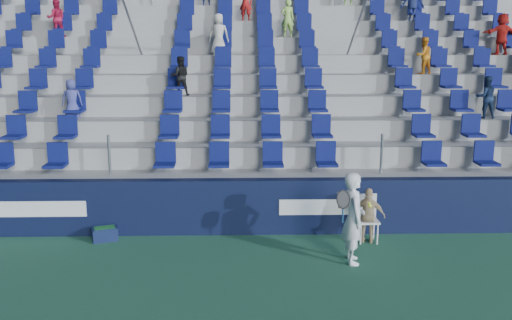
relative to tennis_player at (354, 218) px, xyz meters
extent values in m
plane|color=#296144|center=(-1.99, -1.44, -0.87)|extent=(70.00, 70.00, 0.00)
cube|color=black|center=(-1.99, 1.71, -0.27)|extent=(24.00, 0.30, 1.20)
cube|color=white|center=(-6.99, 1.55, -0.25)|extent=(3.20, 0.02, 0.34)
cube|color=white|center=(-0.49, 1.55, -0.25)|extent=(1.60, 0.02, 0.34)
cube|color=#9E9E99|center=(-1.99, 2.29, -0.27)|extent=(24.00, 0.85, 1.20)
cube|color=#9E9E99|center=(-1.99, 3.14, -0.02)|extent=(24.00, 0.85, 1.70)
cube|color=#9E9E99|center=(-1.99, 3.99, 0.23)|extent=(24.00, 0.85, 2.20)
cube|color=#9E9E99|center=(-1.99, 4.84, 0.48)|extent=(24.00, 0.85, 2.70)
cube|color=#9E9E99|center=(-1.99, 5.69, 0.73)|extent=(24.00, 0.85, 3.20)
cube|color=#9E9E99|center=(-1.99, 6.54, 0.98)|extent=(24.00, 0.85, 3.70)
cube|color=#9E9E99|center=(-1.99, 7.39, 1.23)|extent=(24.00, 0.85, 4.20)
cube|color=#9E9E99|center=(-1.99, 8.24, 1.48)|extent=(24.00, 0.85, 4.70)
cube|color=#9E9E99|center=(-1.99, 9.09, 1.73)|extent=(24.00, 0.85, 5.20)
cube|color=#9E9E99|center=(-1.99, 9.76, 2.23)|extent=(24.00, 0.50, 6.20)
cube|color=#0E1555|center=(-1.99, 2.29, 0.68)|extent=(16.05, 0.50, 0.70)
cube|color=#0E1555|center=(-1.99, 3.14, 1.18)|extent=(16.05, 0.50, 0.70)
cube|color=#0E1555|center=(-1.99, 3.99, 1.68)|extent=(16.05, 0.50, 0.70)
cube|color=#0E1555|center=(-1.99, 4.84, 2.18)|extent=(16.05, 0.50, 0.70)
cube|color=#0E1555|center=(-1.99, 5.69, 2.68)|extent=(16.05, 0.50, 0.70)
cube|color=#0E1555|center=(-1.99, 6.54, 3.18)|extent=(16.05, 0.50, 0.70)
cube|color=#0E1555|center=(-1.99, 7.39, 3.68)|extent=(16.05, 0.50, 0.70)
cube|color=#0E1555|center=(-1.99, 8.24, 4.18)|extent=(16.05, 0.50, 0.70)
cylinder|color=gray|center=(-4.99, 5.69, 3.48)|extent=(0.06, 7.68, 4.55)
cylinder|color=gray|center=(1.01, 5.69, 3.48)|extent=(0.06, 7.68, 4.55)
imported|color=orange|center=(2.91, 5.64, 2.83)|extent=(0.59, 0.52, 1.00)
imported|color=black|center=(-3.68, 4.79, 2.33)|extent=(0.53, 0.44, 1.01)
imported|color=red|center=(5.41, 6.49, 3.41)|extent=(1.13, 0.52, 1.17)
imported|color=#19234D|center=(3.27, 8.19, 4.41)|extent=(0.78, 0.48, 1.17)
imported|color=#99D153|center=(-0.71, 7.34, 3.88)|extent=(0.43, 0.31, 1.10)
imported|color=#AC1817|center=(-1.95, 8.19, 4.38)|extent=(0.44, 0.32, 1.10)
imported|color=#3D4187|center=(-6.25, 3.94, 1.83)|extent=(0.56, 0.45, 1.00)
imported|color=#B11738|center=(-7.56, 7.34, 3.87)|extent=(0.63, 0.56, 1.09)
imported|color=#162644|center=(4.01, 3.94, 1.85)|extent=(0.53, 0.42, 1.05)
imported|color=beige|center=(-2.74, 6.49, 3.41)|extent=(0.59, 0.41, 1.16)
imported|color=white|center=(0.00, 0.00, 0.00)|extent=(0.43, 0.64, 1.74)
cylinder|color=navy|center=(-0.25, -0.25, 0.13)|extent=(0.03, 0.03, 0.28)
torus|color=black|center=(-0.25, -0.25, 0.43)|extent=(0.30, 0.17, 0.28)
plane|color=#262626|center=(-0.25, -0.25, 0.43)|extent=(0.30, 0.16, 0.29)
sphere|color=#D6E435|center=(0.25, -0.20, 0.29)|extent=(0.07, 0.07, 0.07)
sphere|color=#D6E435|center=(0.25, -0.14, 0.32)|extent=(0.07, 0.07, 0.07)
cube|color=white|center=(0.52, 1.11, -0.42)|extent=(0.44, 0.44, 0.04)
cube|color=white|center=(0.52, 1.31, -0.16)|extent=(0.43, 0.05, 0.53)
cylinder|color=white|center=(0.35, 0.94, -0.66)|extent=(0.03, 0.03, 0.43)
cylinder|color=white|center=(0.70, 0.94, -0.66)|extent=(0.03, 0.03, 0.43)
cylinder|color=white|center=(0.35, 1.28, -0.66)|extent=(0.03, 0.03, 0.43)
cylinder|color=white|center=(0.70, 1.28, -0.66)|extent=(0.03, 0.03, 0.43)
imported|color=tan|center=(0.52, 1.06, -0.29)|extent=(0.73, 0.46, 1.16)
cube|color=#101A3D|center=(-4.97, 1.31, -0.73)|extent=(0.59, 0.48, 0.28)
cube|color=#1E662D|center=(-4.97, 1.31, -0.67)|extent=(0.47, 0.37, 0.17)
camera|label=1|loc=(-2.06, -10.13, 3.26)|focal=40.00mm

